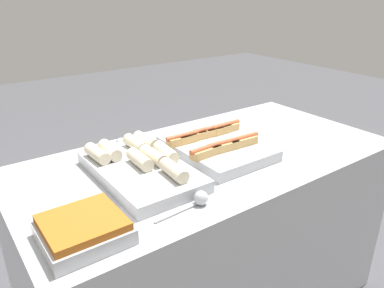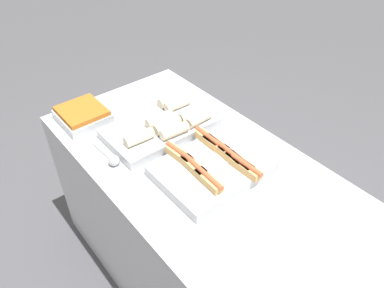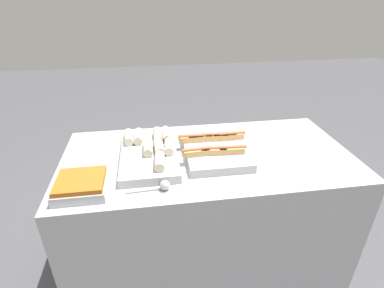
{
  "view_description": "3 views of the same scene",
  "coord_description": "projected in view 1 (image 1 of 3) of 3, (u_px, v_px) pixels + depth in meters",
  "views": [
    {
      "loc": [
        -0.96,
        -1.2,
        1.6
      ],
      "look_at": [
        -0.1,
        0.0,
        0.98
      ],
      "focal_mm": 35.0,
      "sensor_mm": 36.0,
      "label": 1
    },
    {
      "loc": [
        0.92,
        -0.83,
        2.05
      ],
      "look_at": [
        -0.1,
        0.0,
        0.98
      ],
      "focal_mm": 35.0,
      "sensor_mm": 36.0,
      "label": 2
    },
    {
      "loc": [
        -0.33,
        -1.52,
        1.8
      ],
      "look_at": [
        -0.1,
        0.0,
        0.98
      ],
      "focal_mm": 28.0,
      "sensor_mm": 36.0,
      "label": 3
    }
  ],
  "objects": [
    {
      "name": "tray_hotdogs",
      "position": [
        216.0,
        146.0,
        1.7
      ],
      "size": [
        0.42,
        0.47,
        0.1
      ],
      "color": "#B7BABF",
      "rests_on": "counter"
    },
    {
      "name": "counter",
      "position": [
        208.0,
        237.0,
        1.87
      ],
      "size": [
        1.72,
        0.85,
        0.9
      ],
      "color": "#B7BABF",
      "rests_on": "ground_plane"
    },
    {
      "name": "tray_wraps",
      "position": [
        141.0,
        166.0,
        1.5
      ],
      "size": [
        0.32,
        0.54,
        0.1
      ],
      "color": "#B7BABF",
      "rests_on": "counter"
    },
    {
      "name": "serving_spoon_near",
      "position": [
        198.0,
        200.0,
        1.3
      ],
      "size": [
        0.22,
        0.05,
        0.05
      ],
      "color": "#B2B5BA",
      "rests_on": "counter"
    },
    {
      "name": "tray_side_front",
      "position": [
        83.0,
        230.0,
        1.12
      ],
      "size": [
        0.25,
        0.23,
        0.07
      ],
      "color": "#B7BABF",
      "rests_on": "counter"
    },
    {
      "name": "serving_spoon_far",
      "position": [
        119.0,
        144.0,
        1.75
      ],
      "size": [
        0.2,
        0.05,
        0.05
      ],
      "color": "#B2B5BA",
      "rests_on": "counter"
    }
  ]
}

